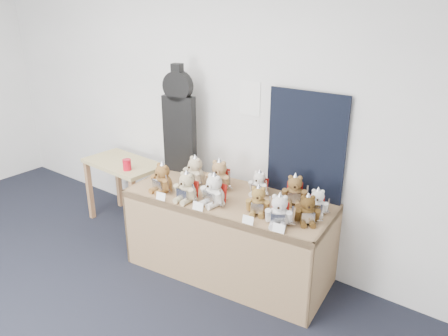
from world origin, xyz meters
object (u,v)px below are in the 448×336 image
Objects in this scene: teddy_front_left at (187,188)px; teddy_front_end at (308,210)px; teddy_back_right at (295,191)px; teddy_front_centre at (214,191)px; teddy_front_far_right at (279,211)px; side_table at (124,173)px; guitar_case at (179,121)px; teddy_back_centre_right at (259,184)px; display_table at (225,217)px; teddy_back_centre_left at (219,176)px; teddy_back_left at (195,172)px; red_cup at (127,165)px; teddy_front_far_left at (162,179)px; teddy_back_end at (317,203)px; teddy_front_right at (258,201)px.

teddy_front_end is (0.97, 0.25, -0.01)m from teddy_front_left.
teddy_front_centre is at bearing -167.01° from teddy_back_right.
teddy_back_right is (-0.09, 0.39, -0.00)m from teddy_front_far_right.
side_table is at bearing 162.13° from teddy_front_left.
guitar_case is 0.99m from teddy_back_centre_right.
teddy_back_centre_left is at bearing 133.82° from display_table.
teddy_front_far_right is 0.94× the size of teddy_back_left.
display_table is 2.11× the size of side_table.
red_cup is 0.40× the size of teddy_front_far_right.
teddy_front_far_left reaches higher than teddy_front_far_right.
teddy_front_far_right is 1.19× the size of teddy_back_end.
teddy_back_end is (0.71, 0.23, 0.25)m from display_table.
red_cup is 1.94m from teddy_front_end.
teddy_back_right is at bearing 31.82° from teddy_front_left.
teddy_back_right is 0.24m from teddy_back_end.
red_cup is 0.82m from teddy_back_left.
display_table is at bearing 148.41° from teddy_front_right.
teddy_back_centre_right is at bearing 124.77° from teddy_front_end.
teddy_front_right reaches higher than side_table.
guitar_case is at bearing 154.56° from teddy_back_end.
teddy_front_far_left is (0.20, -0.46, -0.38)m from guitar_case.
teddy_front_right is 0.93× the size of teddy_front_far_right.
teddy_back_centre_right is (-0.18, 0.30, -0.01)m from teddy_front_right.
teddy_back_left is 0.60m from teddy_back_centre_right.
teddy_back_centre_right reaches higher than side_table.
teddy_back_right is (0.48, 0.29, 0.27)m from display_table.
teddy_back_centre_left reaches higher than teddy_front_centre.
teddy_front_far_left is 0.31m from teddy_back_left.
teddy_front_end is (1.94, 0.04, 0.08)m from red_cup.
red_cup is at bearing -179.64° from teddy_front_centre.
teddy_back_centre_right is (-0.41, 0.36, -0.02)m from teddy_front_far_right.
teddy_front_far_left is at bearing -150.75° from teddy_back_centre_right.
teddy_front_centre reaches higher than teddy_back_right.
teddy_front_right is at bearing 13.20° from teddy_front_left.
guitar_case is 1.19m from teddy_front_right.
teddy_back_end is (2.15, 0.09, 0.25)m from side_table.
teddy_front_centre reaches higher than teddy_back_centre_right.
teddy_front_centre is 1.27× the size of teddy_back_end.
teddy_front_far_right is at bearing -103.67° from teddy_back_right.
teddy_front_far_left is 0.97× the size of teddy_front_centre.
teddy_back_centre_right is 0.55m from teddy_back_end.
display_table is 0.42m from teddy_front_left.
teddy_back_centre_left is at bearing 161.61° from teddy_back_end.
side_table is 3.04× the size of teddy_front_left.
teddy_front_left reaches higher than teddy_back_end.
red_cup is 1.73m from teddy_back_right.
teddy_front_centre is 0.82m from teddy_back_end.
teddy_front_far_left is at bearing 161.74° from teddy_front_far_right.
teddy_back_left is at bearing -167.80° from teddy_back_centre_right.
teddy_front_far_right reaches higher than red_cup.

